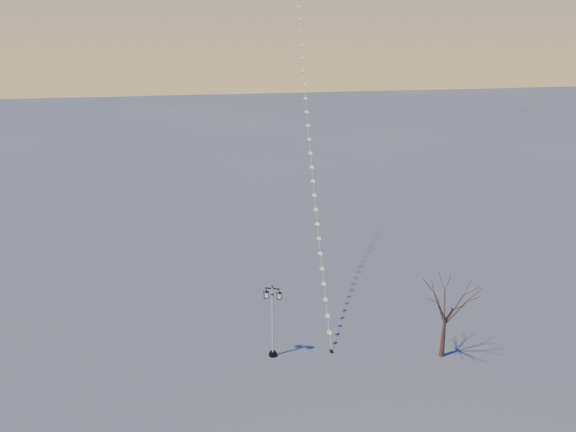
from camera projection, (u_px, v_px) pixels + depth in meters
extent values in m
plane|color=#4A4C4B|center=(323.00, 368.00, 31.42)|extent=(300.00, 300.00, 0.00)
cylinder|color=black|center=(273.00, 354.00, 32.61)|extent=(0.48, 0.48, 0.14)
cylinder|color=black|center=(273.00, 352.00, 32.57)|extent=(0.35, 0.35, 0.12)
cylinder|color=beige|center=(273.00, 320.00, 31.93)|extent=(0.11, 0.11, 4.07)
cylinder|color=black|center=(272.00, 294.00, 31.45)|extent=(0.17, 0.17, 0.05)
cube|color=black|center=(272.00, 289.00, 31.35)|extent=(0.78, 0.37, 0.05)
sphere|color=black|center=(272.00, 287.00, 31.32)|extent=(0.12, 0.12, 0.12)
pyramid|color=black|center=(266.00, 290.00, 31.45)|extent=(0.38, 0.38, 0.12)
cube|color=beige|center=(266.00, 295.00, 31.53)|extent=(0.23, 0.23, 0.29)
cube|color=black|center=(266.00, 297.00, 31.58)|extent=(0.26, 0.26, 0.03)
pyramid|color=black|center=(279.00, 291.00, 31.32)|extent=(0.38, 0.38, 0.12)
cube|color=beige|center=(279.00, 296.00, 31.40)|extent=(0.23, 0.23, 0.29)
cube|color=black|center=(279.00, 298.00, 31.45)|extent=(0.26, 0.26, 0.03)
cone|color=#3C2A21|center=(443.00, 336.00, 32.22)|extent=(0.30, 0.30, 2.50)
cylinder|color=black|center=(331.00, 351.00, 32.90)|extent=(0.19, 0.19, 0.19)
cylinder|color=black|center=(331.00, 351.00, 32.90)|extent=(0.03, 0.03, 0.24)
cone|color=orange|center=(307.00, 85.00, 42.21)|extent=(0.08, 0.08, 0.26)
cylinder|color=white|center=(332.00, 344.00, 32.76)|extent=(0.02, 0.02, 0.76)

